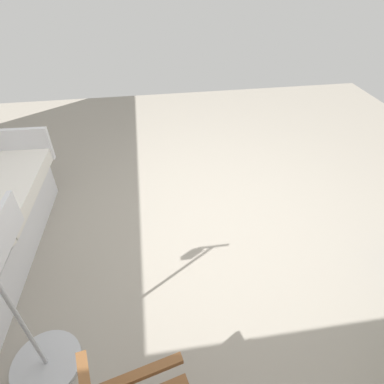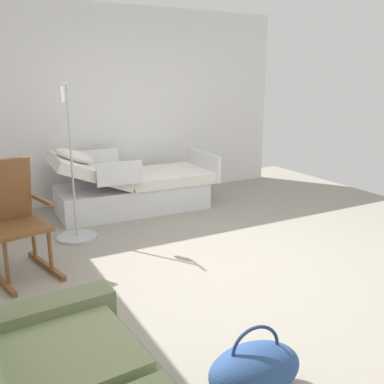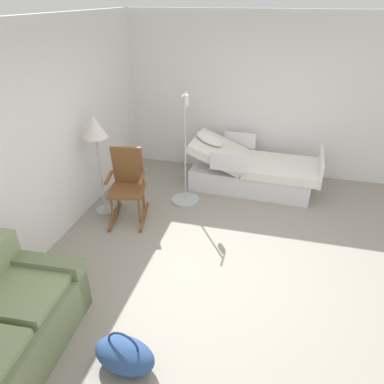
% 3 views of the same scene
% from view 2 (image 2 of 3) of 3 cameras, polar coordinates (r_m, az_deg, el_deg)
% --- Properties ---
extents(ground_plane, '(6.86, 6.86, 0.00)m').
position_cam_2_polar(ground_plane, '(4.32, 4.11, -9.12)').
color(ground_plane, gray).
extents(side_wall, '(0.10, 5.11, 2.70)m').
position_cam_2_polar(side_wall, '(6.48, -9.41, 11.16)').
color(side_wall, white).
rests_on(side_wall, ground).
extents(hospital_bed, '(1.08, 2.15, 0.94)m').
position_cam_2_polar(hospital_bed, '(5.91, -7.82, 0.49)').
color(hospital_bed, silver).
rests_on(hospital_bed, ground).
extents(rocking_chair, '(0.85, 0.63, 1.05)m').
position_cam_2_polar(rocking_chair, '(4.23, -22.11, -3.44)').
color(rocking_chair, brown).
rests_on(rocking_chair, ground).
extents(duffel_bag, '(0.38, 0.59, 0.43)m').
position_cam_2_polar(duffel_bag, '(2.69, 8.17, -21.87)').
color(duffel_bag, '#2D4C84').
rests_on(duffel_bag, ground).
extents(iv_pole, '(0.44, 0.44, 1.69)m').
position_cam_2_polar(iv_pole, '(4.99, -14.96, -3.14)').
color(iv_pole, '#B2B5BA').
rests_on(iv_pole, ground).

